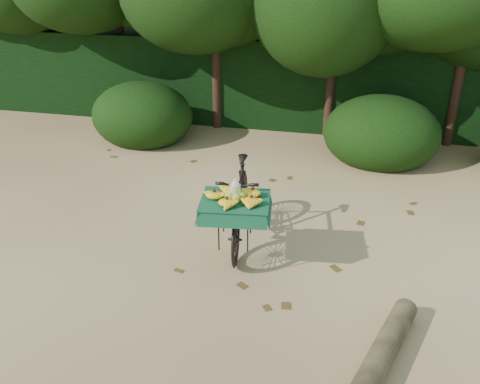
# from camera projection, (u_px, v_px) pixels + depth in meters

# --- Properties ---
(ground) EXTENTS (80.00, 80.00, 0.00)m
(ground) POSITION_uv_depth(u_px,v_px,m) (246.00, 293.00, 5.71)
(ground) COLOR tan
(ground) RESTS_ON ground
(vendor_bicycle) EXTENTS (0.87, 1.90, 1.10)m
(vendor_bicycle) POSITION_uv_depth(u_px,v_px,m) (240.00, 204.00, 6.45)
(vendor_bicycle) COLOR black
(vendor_bicycle) RESTS_ON ground
(hedge_backdrop) EXTENTS (26.00, 1.80, 1.80)m
(hedge_backdrop) POSITION_uv_depth(u_px,v_px,m) (309.00, 79.00, 10.80)
(hedge_backdrop) COLOR black
(hedge_backdrop) RESTS_ON ground
(tree_row) EXTENTS (14.50, 2.00, 4.00)m
(tree_row) POSITION_uv_depth(u_px,v_px,m) (274.00, 30.00, 9.74)
(tree_row) COLOR black
(tree_row) RESTS_ON ground
(bush_clumps) EXTENTS (8.80, 1.70, 0.90)m
(bush_clumps) POSITION_uv_depth(u_px,v_px,m) (324.00, 132.00, 9.16)
(bush_clumps) COLOR black
(bush_clumps) RESTS_ON ground
(leaf_litter) EXTENTS (7.00, 7.30, 0.01)m
(leaf_litter) POSITION_uv_depth(u_px,v_px,m) (257.00, 261.00, 6.27)
(leaf_litter) COLOR #513815
(leaf_litter) RESTS_ON ground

